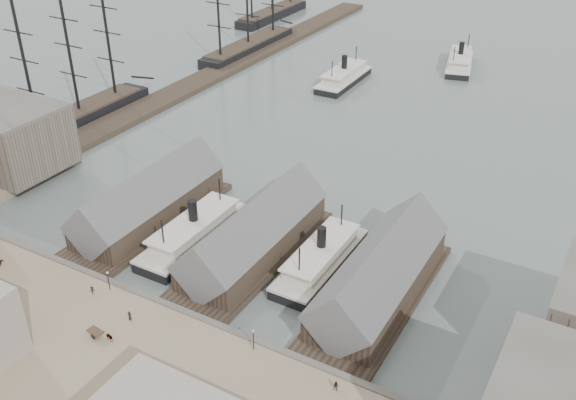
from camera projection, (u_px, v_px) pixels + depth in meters
The scene contains 23 objects.
ground at pixel (203, 304), 112.88m from camera, with size 900.00×900.00×0.00m, color #54615E.
quay at pixel (125, 372), 97.37m from camera, with size 180.00×30.00×2.00m, color #88765C.
seawall at pixel (185, 315), 108.40m from camera, with size 180.00×1.20×2.30m, color #59544C.
west_wharf at pixel (216, 73), 216.70m from camera, with size 10.00×220.00×1.60m, color #2D231C.
ferry_shed_west at pixel (149, 202), 134.38m from camera, with size 14.00×42.00×12.60m.
ferry_shed_center at pixel (254, 236), 123.21m from camera, with size 14.00×42.00×12.60m.
ferry_shed_east at pixel (380, 277), 112.04m from camera, with size 14.00×42.00×12.60m.
warehouse_west_back at pixel (7, 137), 151.92m from camera, with size 26.00×20.00×14.00m, color #60564C.
lamp_post_near_w at pixel (108, 277), 111.70m from camera, with size 0.44×0.44×3.92m.
lamp_post_near_e at pixel (253, 336), 98.82m from camera, with size 0.44×0.44×3.92m.
ferry_docked_west at pixel (195, 232), 128.49m from camera, with size 8.58×28.59×10.21m.
ferry_docked_east at pixel (321, 258), 121.06m from camera, with size 7.98×26.61×9.50m.
ferry_open_near at pixel (344, 77), 208.88m from camera, with size 8.88×28.10×9.99m.
ferry_open_mid at pixel (460, 62), 222.59m from camera, with size 14.23×28.16×9.65m.
sailing_ship_near at pixel (60, 122), 175.46m from camera, with size 9.09×62.65×37.39m.
sailing_ship_mid at pixel (248, 45), 237.90m from camera, with size 8.83×51.01×36.30m.
sailing_ship_far at pixel (272, 12), 280.86m from camera, with size 8.43×46.83×34.65m.
horse_cart_center at pixel (104, 335), 101.79m from camera, with size 4.84×1.79×1.42m.
horse_cart_right at pixel (193, 399), 90.36m from camera, with size 4.84×3.52×1.70m.
pedestrian_2 at pixel (92, 290), 111.64m from camera, with size 1.04×0.60×1.61m, color black.
pedestrian_4 at pixel (130, 316), 105.84m from camera, with size 0.79×0.52×1.63m, color black.
pedestrian_5 at pixel (132, 382), 93.12m from camera, with size 0.62×0.45×1.70m, color black.
pedestrian_6 at pixel (336, 386), 92.45m from camera, with size 0.80×0.63×1.65m, color black.
Camera 1 is at (56.86, -69.29, 72.55)m, focal length 40.00 mm.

